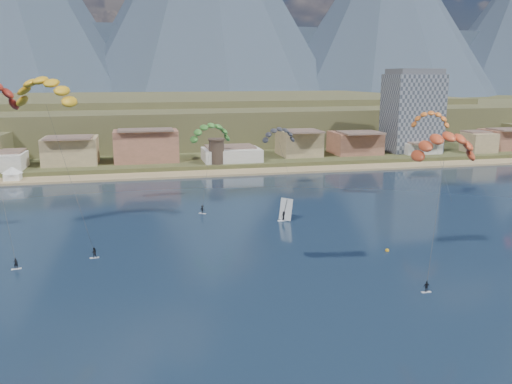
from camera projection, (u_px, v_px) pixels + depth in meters
ground at (310, 317)px, 68.50m from camera, size 2400.00×2400.00×0.00m
beach at (205, 174)px, 169.36m from camera, size 2200.00×12.00×0.90m
land at (154, 104)px, 601.64m from camera, size 2200.00×900.00×4.00m
foothills at (215, 117)px, 292.74m from camera, size 940.00×210.00×18.00m
town at (79, 147)px, 174.23m from camera, size 400.00×24.00×12.00m
apartment_tower at (412, 111)px, 205.01m from camera, size 20.00×16.00×32.00m
watchtower at (217, 151)px, 176.75m from camera, size 5.82×5.82×8.60m
kitesurfer_yellow at (45, 88)px, 94.53m from camera, size 15.09×17.52×32.87m
kitesurfer_orange at (445, 142)px, 82.26m from camera, size 13.49×12.42×24.33m
kitesurfer_green at (210, 130)px, 130.48m from camera, size 11.54×17.60×22.42m
distant_kite_dark at (279, 132)px, 142.98m from camera, size 9.68×6.06×19.13m
distant_kite_orange at (431, 117)px, 133.66m from camera, size 10.41×8.03×23.84m
windsurfer at (285, 214)px, 114.37m from camera, size 2.84×3.11×4.91m
buoy at (387, 250)px, 94.61m from camera, size 0.71×0.71×0.71m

